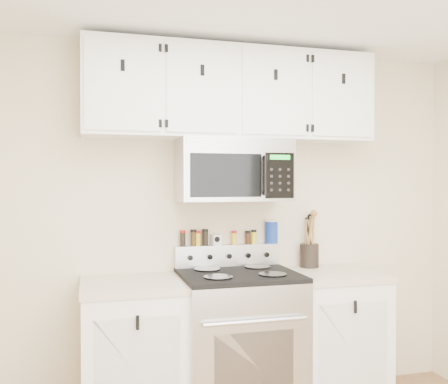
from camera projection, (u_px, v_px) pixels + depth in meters
The scene contains 16 objects.
back_wall at pixel (226, 223), 3.59m from camera, with size 3.50×0.01×2.50m, color beige.
range at pixel (239, 342), 3.30m from camera, with size 0.76×0.65×1.10m.
base_cabinet_left at pixel (133, 354), 3.14m from camera, with size 0.64×0.62×0.92m.
base_cabinet_right at pixel (332, 337), 3.50m from camera, with size 0.64×0.62×0.92m.
microwave at pixel (234, 170), 3.40m from camera, with size 0.76×0.44×0.42m.
upper_cabinets at pixel (232, 94), 3.41m from camera, with size 2.00×0.35×0.62m.
utensil_crock at pixel (309, 254), 3.67m from camera, with size 0.14×0.14×0.40m.
kitchen_timer at pixel (216, 240), 3.54m from camera, with size 0.07×0.05×0.08m, color white.
salt_canister at pixel (271, 232), 3.64m from camera, with size 0.09×0.09×0.17m.
spice_jar_0 at pixel (183, 238), 3.47m from camera, with size 0.04×0.04×0.11m.
spice_jar_1 at pixel (193, 238), 3.49m from camera, with size 0.04×0.04×0.11m.
spice_jar_2 at pixel (198, 238), 3.50m from camera, with size 0.04×0.04×0.10m.
spice_jar_3 at pixel (205, 237), 3.52m from camera, with size 0.04×0.04×0.12m.
spice_jar_4 at pixel (234, 238), 3.57m from camera, with size 0.04×0.04×0.10m.
spice_jar_5 at pixel (248, 237), 3.60m from camera, with size 0.04×0.04×0.10m.
spice_jar_6 at pixel (254, 237), 3.61m from camera, with size 0.04×0.04×0.10m.
Camera 1 is at (-0.95, -1.71, 1.54)m, focal length 40.00 mm.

